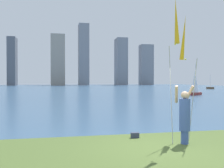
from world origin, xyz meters
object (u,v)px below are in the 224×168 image
person (185,115)px  bag (135,135)px  sailboat_2 (210,88)px  sailboat_4 (195,84)px  kite_flag_left (176,24)px  kite_flag_right (184,40)px

person → bag: size_ratio=6.65×
bag → sailboat_2: (32.70, 45.96, 0.20)m
person → sailboat_2: bearing=51.1°
person → sailboat_4: 28.76m
person → kite_flag_left: bearing=-162.6°
sailboat_4 → kite_flag_left: bearing=-120.9°
person → kite_flag_left: (-0.40, -0.17, 2.91)m
kite_flag_right → sailboat_4: bearing=59.4°
kite_flag_left → sailboat_4: 29.19m
person → kite_flag_right: (0.40, 0.83, 2.59)m
bag → sailboat_2: sailboat_2 is taller
person → kite_flag_right: 2.75m
bag → sailboat_4: sailboat_4 is taller
kite_flag_left → bag: kite_flag_left is taller
person → sailboat_2: 56.58m
kite_flag_left → bag: size_ratio=16.23×
person → bag: (-1.35, 1.14, -0.85)m
kite_flag_right → bag: size_ratio=15.19×
bag → sailboat_4: bearing=56.1°
kite_flag_left → kite_flag_right: (0.79, 1.00, -0.32)m
kite_flag_left → sailboat_2: kite_flag_left is taller
kite_flag_left → sailboat_4: size_ratio=1.08×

